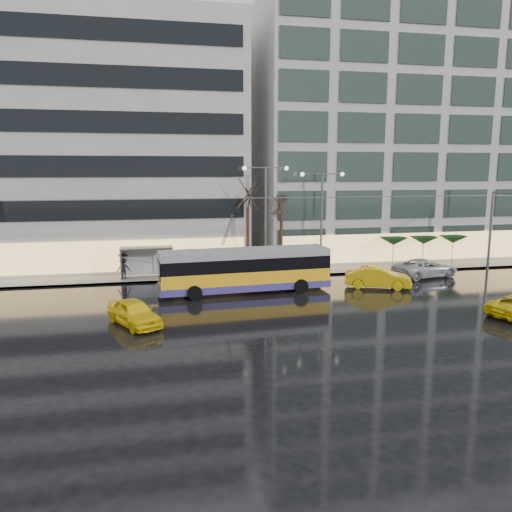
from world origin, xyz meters
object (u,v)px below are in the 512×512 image
object	(u,v)px
trolleybus	(245,271)
taxi_a	(134,313)
street_lamp_near	(266,204)
bus_shelter	(142,255)

from	to	relation	value
trolleybus	taxi_a	distance (m)	10.07
trolleybus	street_lamp_near	xyz separation A→B (m)	(2.92, 6.28, 4.43)
trolleybus	bus_shelter	size ratio (longest dim) A/B	3.00
street_lamp_near	bus_shelter	bearing A→B (deg)	-179.37
trolleybus	taxi_a	bearing A→B (deg)	-139.66
bus_shelter	street_lamp_near	size ratio (longest dim) A/B	0.47
bus_shelter	trolleybus	bearing A→B (deg)	-39.56
bus_shelter	street_lamp_near	distance (m)	11.14
taxi_a	trolleybus	bearing A→B (deg)	12.56
trolleybus	bus_shelter	xyz separation A→B (m)	(-7.46, 6.17, 0.40)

